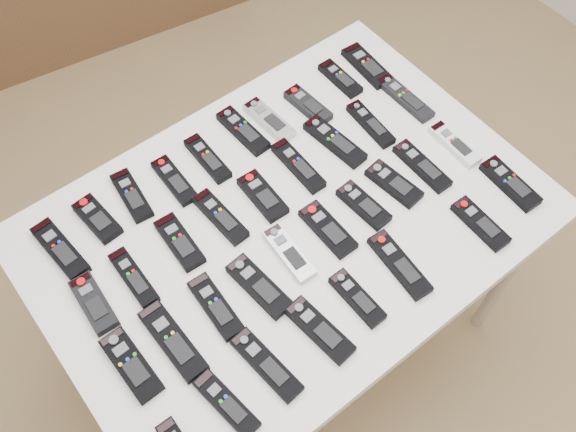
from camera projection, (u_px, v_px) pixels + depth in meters
ground at (296, 311)px, 2.33m from camera, size 4.00×4.00×0.00m
table at (288, 232)px, 1.66m from camera, size 1.25×0.88×0.78m
remote_0 at (60, 249)px, 1.56m from camera, size 0.07×0.19×0.02m
remote_1 at (97, 219)px, 1.60m from camera, size 0.07×0.15×0.02m
remote_2 at (132, 195)px, 1.64m from camera, size 0.07×0.17×0.02m
remote_3 at (174, 180)px, 1.67m from camera, size 0.05×0.16×0.02m
remote_4 at (208, 159)px, 1.70m from camera, size 0.05×0.17×0.02m
remote_5 at (243, 131)px, 1.75m from camera, size 0.06×0.18×0.02m
remote_6 at (269, 120)px, 1.77m from camera, size 0.06×0.17×0.02m
remote_7 at (308, 105)px, 1.80m from camera, size 0.06×0.16×0.02m
remote_8 at (340, 79)px, 1.86m from camera, size 0.05×0.15×0.02m
remote_9 at (367, 66)px, 1.88m from camera, size 0.07×0.18×0.02m
remote_10 at (94, 303)px, 1.48m from camera, size 0.07×0.16×0.02m
remote_11 at (134, 278)px, 1.52m from camera, size 0.05×0.17×0.02m
remote_12 at (180, 242)px, 1.57m from camera, size 0.06×0.16×0.02m
remote_13 at (221, 217)px, 1.61m from camera, size 0.06×0.18×0.02m
remote_14 at (263, 196)px, 1.64m from camera, size 0.07×0.16×0.02m
remote_15 at (298, 166)px, 1.69m from camera, size 0.05×0.18×0.02m
remote_16 at (335, 141)px, 1.73m from camera, size 0.07×0.20×0.02m
remote_17 at (370, 124)px, 1.77m from camera, size 0.05×0.17×0.02m
remote_18 at (405, 98)px, 1.82m from camera, size 0.05×0.19×0.02m
remote_19 at (131, 365)px, 1.40m from camera, size 0.06×0.18×0.02m
remote_20 at (173, 341)px, 1.43m from camera, size 0.06×0.21×0.02m
remote_21 at (216, 306)px, 1.48m from camera, size 0.06×0.18×0.02m
remote_22 at (259, 286)px, 1.50m from camera, size 0.07×0.18×0.02m
remote_23 at (289, 253)px, 1.55m from camera, size 0.06×0.17×0.02m
remote_24 at (328, 229)px, 1.59m from camera, size 0.06×0.17×0.02m
remote_25 at (364, 205)px, 1.62m from camera, size 0.06×0.15×0.02m
remote_26 at (394, 184)px, 1.66m from camera, size 0.08×0.16×0.02m
remote_27 at (422, 166)px, 1.69m from camera, size 0.05×0.18×0.02m
remote_28 at (455, 144)px, 1.73m from camera, size 0.05×0.16×0.02m
remote_30 at (226, 404)px, 1.36m from camera, size 0.07×0.17×0.02m
remote_31 at (266, 365)px, 1.41m from camera, size 0.07×0.19×0.02m
remote_32 at (320, 330)px, 1.45m from camera, size 0.07×0.18×0.02m
remote_33 at (357, 298)px, 1.49m from camera, size 0.05×0.15×0.02m
remote_34 at (399, 264)px, 1.54m from camera, size 0.07×0.20×0.02m
remote_35 at (480, 223)px, 1.60m from camera, size 0.06×0.16×0.02m
remote_36 at (510, 184)px, 1.66m from camera, size 0.06×0.18×0.02m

